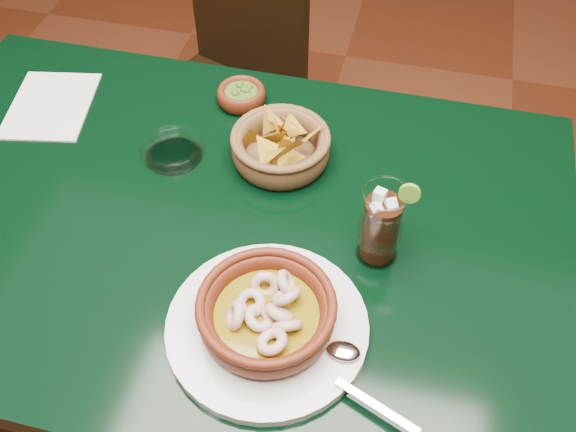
% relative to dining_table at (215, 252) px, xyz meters
% --- Properties ---
extents(ground, '(7.00, 7.00, 0.00)m').
position_rel_dining_table_xyz_m(ground, '(0.00, 0.00, -0.65)').
color(ground, '#471C0C').
rests_on(ground, ground).
extents(dining_table, '(1.20, 0.80, 0.75)m').
position_rel_dining_table_xyz_m(dining_table, '(0.00, 0.00, 0.00)').
color(dining_table, black).
rests_on(dining_table, ground).
extents(dining_chair, '(0.49, 0.49, 0.83)m').
position_rel_dining_table_xyz_m(dining_chair, '(-0.21, 0.70, -0.19)').
color(dining_chair, black).
rests_on(dining_chair, ground).
extents(shrimp_plate, '(0.38, 0.29, 0.08)m').
position_rel_dining_table_xyz_m(shrimp_plate, '(0.15, -0.19, 0.13)').
color(shrimp_plate, silver).
rests_on(shrimp_plate, dining_table).
extents(chip_basket, '(0.21, 0.21, 0.13)m').
position_rel_dining_table_xyz_m(chip_basket, '(0.08, 0.16, 0.13)').
color(chip_basket, brown).
rests_on(chip_basket, dining_table).
extents(guacamole_ramekin, '(0.11, 0.11, 0.04)m').
position_rel_dining_table_xyz_m(guacamole_ramekin, '(-0.03, 0.30, 0.12)').
color(guacamole_ramekin, '#4D190B').
rests_on(guacamole_ramekin, dining_table).
extents(cola_drink, '(0.14, 0.14, 0.16)m').
position_rel_dining_table_xyz_m(cola_drink, '(0.28, -0.01, 0.17)').
color(cola_drink, white).
rests_on(cola_drink, dining_table).
extents(glass_ashtray, '(0.12, 0.12, 0.03)m').
position_rel_dining_table_xyz_m(glass_ashtray, '(-0.11, 0.12, 0.11)').
color(glass_ashtray, white).
rests_on(glass_ashtray, dining_table).
extents(paper_menu, '(0.19, 0.23, 0.00)m').
position_rel_dining_table_xyz_m(paper_menu, '(-0.39, 0.20, 0.10)').
color(paper_menu, beige).
rests_on(paper_menu, dining_table).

